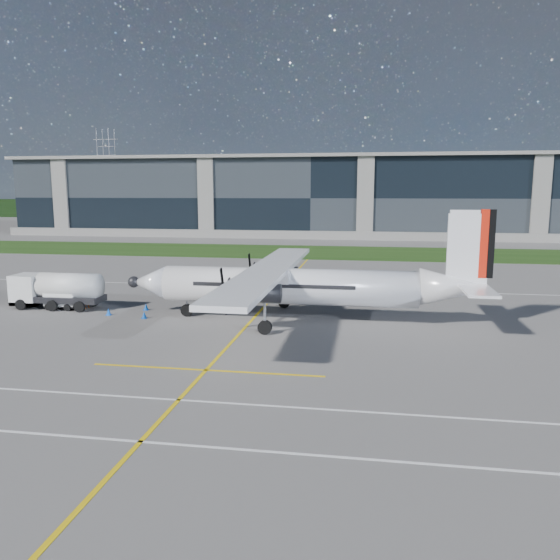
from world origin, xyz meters
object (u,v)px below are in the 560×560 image
at_px(ground_crew_person, 87,296).
at_px(safety_cone_fwd, 109,312).
at_px(safety_cone_nose_stbd, 146,307).
at_px(safety_cone_stbdwing, 298,285).
at_px(baggage_tug, 63,299).
at_px(turboprop_aircraft, 302,265).
at_px(pylon_west, 107,173).
at_px(safety_cone_nose_port, 144,315).
at_px(fuel_tanker_truck, 51,290).

relative_size(ground_crew_person, safety_cone_fwd, 3.66).
bearing_deg(ground_crew_person, safety_cone_nose_stbd, -55.74).
bearing_deg(safety_cone_stbdwing, baggage_tug, -144.20).
relative_size(turboprop_aircraft, safety_cone_nose_stbd, 51.54).
height_order(pylon_west, ground_crew_person, pylon_west).
relative_size(safety_cone_nose_port, safety_cone_stbdwing, 1.00).
bearing_deg(safety_cone_nose_port, ground_crew_person, 156.33).
xyz_separation_m(baggage_tug, safety_cone_nose_port, (7.41, -2.02, -0.52)).
height_order(pylon_west, safety_cone_nose_stbd, pylon_west).
bearing_deg(fuel_tanker_truck, safety_cone_nose_port, -14.41).
bearing_deg(ground_crew_person, safety_cone_stbdwing, -19.16).
distance_m(baggage_tug, safety_cone_fwd, 4.74).
height_order(turboprop_aircraft, baggage_tug, turboprop_aircraft).
bearing_deg(pylon_west, safety_cone_nose_stbd, -62.55).
bearing_deg(safety_cone_nose_stbd, safety_cone_fwd, -133.91).
distance_m(turboprop_aircraft, baggage_tug, 18.74).
distance_m(fuel_tanker_truck, safety_cone_nose_port, 8.71).
xyz_separation_m(safety_cone_fwd, safety_cone_stbdwing, (12.10, 13.44, 0.00)).
distance_m(fuel_tanker_truck, safety_cone_stbdwing, 21.16).
bearing_deg(baggage_tug, turboprop_aircraft, -2.81).
bearing_deg(safety_cone_nose_stbd, fuel_tanker_truck, -176.61).
height_order(pylon_west, safety_cone_nose_port, pylon_west).
bearing_deg(turboprop_aircraft, safety_cone_fwd, -177.57).
xyz_separation_m(turboprop_aircraft, safety_cone_nose_stbd, (-12.02, 1.47, -3.62)).
xyz_separation_m(ground_crew_person, safety_cone_nose_port, (5.69, -2.50, -0.67)).
distance_m(baggage_tug, safety_cone_nose_port, 7.70).
xyz_separation_m(turboprop_aircraft, fuel_tanker_truck, (-19.42, 1.03, -2.50)).
distance_m(turboprop_aircraft, safety_cone_stbdwing, 13.48).
distance_m(ground_crew_person, safety_cone_fwd, 3.44).
bearing_deg(fuel_tanker_truck, ground_crew_person, 7.36).
bearing_deg(safety_cone_nose_stbd, safety_cone_stbdwing, 48.38).
xyz_separation_m(pylon_west, baggage_tug, (67.98, -143.81, -14.23)).
distance_m(pylon_west, baggage_tug, 159.70).
bearing_deg(ground_crew_person, safety_cone_nose_port, -80.54).
xyz_separation_m(safety_cone_nose_port, safety_cone_stbdwing, (9.15, 13.97, 0.00)).
relative_size(ground_crew_person, safety_cone_nose_stbd, 3.66).
height_order(ground_crew_person, safety_cone_nose_stbd, ground_crew_person).
relative_size(fuel_tanker_truck, safety_cone_nose_port, 14.62).
bearing_deg(turboprop_aircraft, safety_cone_nose_port, -174.22).
relative_size(baggage_tug, safety_cone_fwd, 5.15).
bearing_deg(pylon_west, safety_cone_fwd, -63.50).
relative_size(safety_cone_fwd, safety_cone_nose_stbd, 1.00).
xyz_separation_m(safety_cone_nose_stbd, safety_cone_stbdwing, (10.11, 11.38, 0.00)).
bearing_deg(safety_cone_nose_stbd, pylon_west, 117.45).
bearing_deg(pylon_west, ground_crew_person, -64.07).
distance_m(safety_cone_nose_stbd, safety_cone_stbdwing, 15.22).
height_order(pylon_west, turboprop_aircraft, pylon_west).
bearing_deg(pylon_west, safety_cone_nose_port, -62.66).
height_order(fuel_tanker_truck, safety_cone_stbdwing, fuel_tanker_truck).
distance_m(pylon_west, safety_cone_fwd, 163.03).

